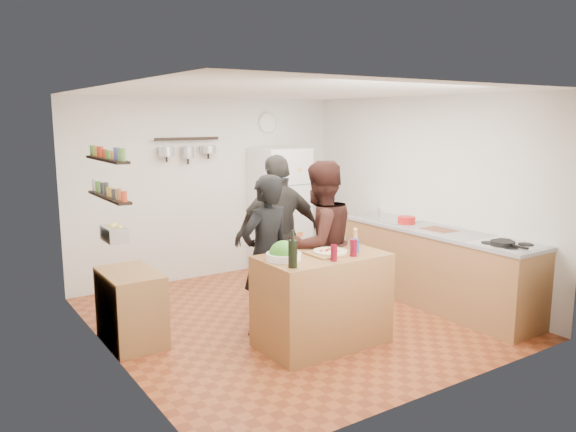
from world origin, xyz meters
TOP-DOWN VIEW (x-y plane):
  - room_shell at (0.00, 0.39)m, footprint 4.20×4.20m
  - prep_island at (-0.18, -0.78)m, footprint 1.25×0.72m
  - pizza_board at (-0.10, -0.80)m, footprint 0.42×0.34m
  - pizza at (-0.10, -0.80)m, footprint 0.34×0.34m
  - salad_bowl at (-0.60, -0.73)m, footprint 0.33×0.33m
  - wine_bottle at (-0.68, -1.00)m, footprint 0.08×0.08m
  - wine_glass_near at (-0.23, -1.02)m, footprint 0.06×0.06m
  - wine_glass_far at (0.04, -0.98)m, footprint 0.07×0.07m
  - pepper_mill at (0.27, -0.73)m, footprint 0.05×0.05m
  - salt_canister at (0.12, -0.90)m, footprint 0.09×0.09m
  - person_left at (-0.49, -0.23)m, footprint 0.67×0.50m
  - person_center at (0.11, -0.34)m, footprint 0.92×0.75m
  - person_back at (-0.04, 0.22)m, footprint 1.11×0.54m
  - counter_run at (1.70, -0.55)m, footprint 0.63×2.63m
  - stove_top at (1.70, -1.50)m, footprint 0.60×0.62m
  - skillet at (1.60, -1.52)m, footprint 0.25×0.25m
  - sink at (1.70, 0.30)m, footprint 0.50×0.80m
  - cutting_board at (1.70, -0.57)m, footprint 0.30×0.40m
  - red_bowl at (1.65, -0.09)m, footprint 0.22×0.22m
  - fridge at (0.95, 1.75)m, footprint 0.70×0.68m
  - wall_clock at (0.95, 2.08)m, footprint 0.30×0.03m
  - spice_shelf_lower at (-1.93, 0.20)m, footprint 0.12×1.00m
  - spice_shelf_upper at (-1.93, 0.20)m, footprint 0.12×1.00m
  - produce_basket at (-1.90, 0.20)m, footprint 0.18×0.35m
  - side_table at (-1.74, 0.31)m, footprint 0.50×0.80m
  - pot_rack at (-0.35, 2.00)m, footprint 0.90×0.04m

SIDE VIEW (x-z plane):
  - side_table at x=-1.74m, z-range 0.00..0.73m
  - counter_run at x=1.70m, z-range 0.00..0.90m
  - prep_island at x=-0.18m, z-range 0.00..0.91m
  - person_left at x=-0.49m, z-range 0.00..1.67m
  - person_center at x=0.11m, z-range 0.00..1.79m
  - fridge at x=0.95m, z-range 0.00..1.80m
  - stove_top at x=1.70m, z-range 0.90..0.92m
  - cutting_board at x=1.70m, z-range 0.90..0.92m
  - person_back at x=-0.04m, z-range 0.00..1.83m
  - sink at x=1.70m, z-range 0.90..0.93m
  - pizza_board at x=-0.10m, z-range 0.91..0.93m
  - pizza at x=-0.10m, z-range 0.93..0.95m
  - salad_bowl at x=-0.60m, z-range 0.91..0.98m
  - skillet at x=1.60m, z-range 0.92..0.97m
  - red_bowl at x=1.65m, z-range 0.92..1.01m
  - salt_canister at x=0.12m, z-range 0.91..1.06m
  - wine_glass_near at x=-0.23m, z-range 0.91..1.06m
  - wine_glass_far at x=0.04m, z-range 0.91..1.08m
  - pepper_mill at x=0.27m, z-range 0.91..1.08m
  - wine_bottle at x=-0.68m, z-range 0.91..1.16m
  - produce_basket at x=-1.90m, z-range 1.08..1.22m
  - room_shell at x=0.00m, z-range -0.85..3.35m
  - spice_shelf_lower at x=-1.93m, z-range 1.49..1.51m
  - spice_shelf_upper at x=-1.93m, z-range 1.84..1.86m
  - pot_rack at x=-0.35m, z-range 1.93..1.97m
  - wall_clock at x=0.95m, z-range 2.00..2.30m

